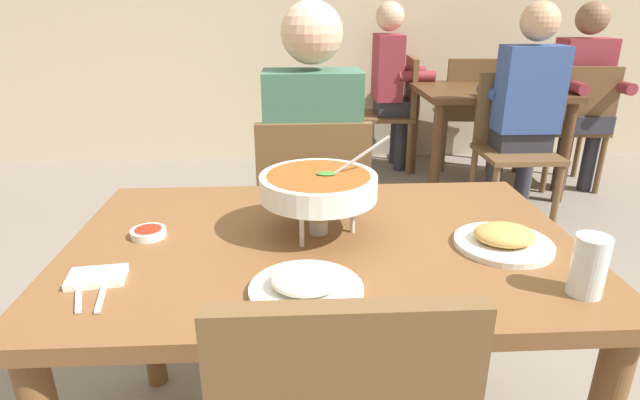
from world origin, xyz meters
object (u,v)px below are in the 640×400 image
(dining_table_main, at_px, (323,276))
(chair_bg_right, at_px, (396,107))
(diner_main, at_px, (312,154))
(chair_bg_middle, at_px, (513,138))
(chair_bg_left, at_px, (575,121))
(patron_bg_left, at_px, (583,86))
(chair_bg_corner, at_px, (468,107))
(patron_bg_right, at_px, (392,77))
(appetizer_plate, at_px, (504,239))
(rice_plate, at_px, (306,285))
(chair_diner_main, at_px, (313,213))
(patron_bg_middle, at_px, (525,101))
(dining_table_far, at_px, (487,107))
(sauce_dish, at_px, (148,233))
(curry_bowl, at_px, (318,187))
(drink_glass, at_px, (588,269))

(dining_table_main, xyz_separation_m, chair_bg_right, (0.76, 2.90, -0.11))
(diner_main, relative_size, chair_bg_middle, 1.46)
(chair_bg_left, distance_m, patron_bg_left, 0.24)
(diner_main, height_order, chair_bg_corner, diner_main)
(patron_bg_right, bearing_deg, appetizer_plate, -95.27)
(rice_plate, height_order, chair_bg_corner, chair_bg_corner)
(chair_diner_main, distance_m, diner_main, 0.24)
(dining_table_main, distance_m, patron_bg_middle, 2.26)
(appetizer_plate, bearing_deg, chair_bg_middle, 66.10)
(diner_main, height_order, appetizer_plate, diner_main)
(chair_diner_main, bearing_deg, patron_bg_middle, 40.26)
(chair_bg_corner, distance_m, patron_bg_left, 0.84)
(dining_table_far, distance_m, patron_bg_middle, 0.58)
(rice_plate, distance_m, chair_bg_middle, 2.51)
(chair_bg_left, distance_m, patron_bg_right, 1.38)
(patron_bg_left, xyz_separation_m, patron_bg_middle, (-0.65, -0.52, 0.00))
(chair_bg_middle, bearing_deg, chair_diner_main, -138.47)
(sauce_dish, height_order, chair_bg_right, chair_bg_right)
(chair_bg_left, bearing_deg, chair_bg_right, 153.30)
(dining_table_main, distance_m, chair_diner_main, 0.71)
(dining_table_far, bearing_deg, curry_bowl, -119.45)
(diner_main, bearing_deg, drink_glass, -62.72)
(rice_plate, height_order, patron_bg_middle, patron_bg_middle)
(diner_main, distance_m, sauce_dish, 0.83)
(dining_table_far, bearing_deg, patron_bg_middle, -88.60)
(sauce_dish, height_order, drink_glass, drink_glass)
(rice_plate, bearing_deg, dining_table_main, 78.89)
(dining_table_main, height_order, chair_bg_middle, chair_bg_middle)
(rice_plate, height_order, dining_table_far, rice_plate)
(appetizer_plate, xyz_separation_m, chair_bg_left, (1.49, 2.37, -0.24))
(curry_bowl, relative_size, patron_bg_middle, 0.25)
(curry_bowl, bearing_deg, patron_bg_right, 75.77)
(curry_bowl, height_order, chair_bg_left, curry_bowl)
(dining_table_main, bearing_deg, patron_bg_middle, 53.98)
(rice_plate, bearing_deg, patron_bg_middle, 56.50)
(curry_bowl, xyz_separation_m, appetizer_plate, (0.45, -0.11, -0.11))
(dining_table_main, distance_m, drink_glass, 0.62)
(curry_bowl, xyz_separation_m, chair_bg_right, (0.77, 2.86, -0.35))
(appetizer_plate, height_order, chair_bg_right, chair_bg_right)
(curry_bowl, bearing_deg, dining_table_main, -76.75)
(chair_bg_corner, bearing_deg, dining_table_main, -115.16)
(sauce_dish, distance_m, chair_bg_right, 3.11)
(diner_main, xyz_separation_m, chair_bg_middle, (1.29, 1.11, -0.24))
(curry_bowl, xyz_separation_m, dining_table_far, (1.32, 2.35, -0.26))
(appetizer_plate, bearing_deg, rice_plate, -158.87)
(chair_bg_middle, relative_size, patron_bg_middle, 0.69)
(dining_table_main, height_order, dining_table_far, same)
(rice_plate, height_order, appetizer_plate, same)
(rice_plate, bearing_deg, diner_main, 87.10)
(drink_glass, relative_size, dining_table_far, 0.13)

